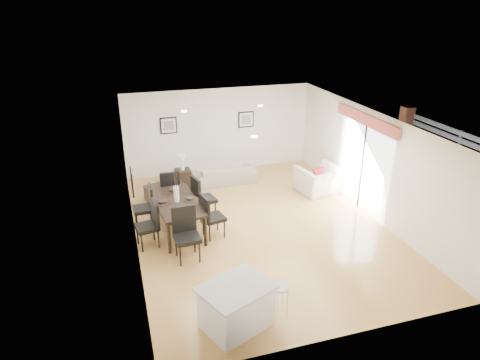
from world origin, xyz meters
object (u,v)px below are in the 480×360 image
object	(u,v)px
dining_chair_efar	(201,196)
dining_chair_head	(186,230)
dining_table	(177,204)
sofa	(224,174)
bar_stool	(280,291)
dining_chair_foot	(170,188)
kitchen_island	(236,306)
dining_chair_enear	(210,214)
armchair	(320,180)
dining_chair_wfar	(147,204)
dining_chair_wnear	(151,222)
side_table	(183,179)
coffee_table	(166,192)

from	to	relation	value
dining_chair_efar	dining_chair_head	bearing A→B (deg)	145.92
dining_table	dining_chair_head	distance (m)	1.18
sofa	bar_stool	size ratio (longest dim) A/B	3.05
sofa	dining_chair_foot	distance (m)	2.33
kitchen_island	bar_stool	xyz separation A→B (m)	(0.81, 0.00, 0.14)
sofa	dining_chair_enear	size ratio (longest dim) A/B	1.82
dining_table	dining_chair_efar	world-z (taller)	dining_chair_efar
armchair	kitchen_island	xyz separation A→B (m)	(-3.89, -4.65, 0.03)
dining_chair_efar	bar_stool	distance (m)	4.07
dining_chair_wfar	dining_chair_enear	bearing A→B (deg)	52.57
armchair	dining_chair_foot	distance (m)	4.33
dining_chair_wnear	dining_chair_enear	size ratio (longest dim) A/B	1.00
side_table	dining_table	bearing A→B (deg)	-102.70
dining_chair_wfar	coffee_table	distance (m)	1.61
sofa	dining_chair_enear	xyz separation A→B (m)	(-1.16, -3.08, 0.32)
dining_table	bar_stool	bearing A→B (deg)	-75.63
kitchen_island	dining_chair_foot	bearing A→B (deg)	72.00
dining_chair_wfar	sofa	bearing A→B (deg)	128.33
armchair	dining_chair_wfar	size ratio (longest dim) A/B	1.12
kitchen_island	bar_stool	bearing A→B (deg)	-23.12
dining_chair_efar	coffee_table	world-z (taller)	dining_chair_efar
dining_chair_foot	dining_table	bearing A→B (deg)	91.67
dining_chair_foot	kitchen_island	size ratio (longest dim) A/B	0.80
dining_table	dining_chair_wnear	distance (m)	0.83
dining_table	dining_chair_wfar	size ratio (longest dim) A/B	1.87
dining_table	coffee_table	size ratio (longest dim) A/B	1.88
sofa	dining_chair_foot	xyz separation A→B (m)	(-1.84, -1.39, 0.34)
dining_chair_efar	kitchen_island	world-z (taller)	dining_chair_efar
dining_chair_wfar	kitchen_island	size ratio (longest dim) A/B	0.75
dining_chair_head	bar_stool	distance (m)	2.69
dining_chair_head	kitchen_island	size ratio (longest dim) A/B	0.83
kitchen_island	bar_stool	distance (m)	0.82
sofa	kitchen_island	size ratio (longest dim) A/B	1.39
sofa	bar_stool	xyz separation A→B (m)	(-0.61, -6.14, 0.27)
dining_chair_efar	side_table	world-z (taller)	dining_chair_efar
dining_chair_wnear	dining_chair_efar	xyz separation A→B (m)	(1.35, 0.93, 0.05)
dining_chair_wnear	dining_chair_head	xyz separation A→B (m)	(0.67, -0.72, 0.06)
dining_chair_efar	kitchen_island	xyz separation A→B (m)	(-0.25, -4.03, -0.24)
armchair	bar_stool	xyz separation A→B (m)	(-3.09, -4.65, 0.17)
dining_chair_enear	dining_chair_head	size ratio (longest dim) A/B	0.92
dining_chair_enear	bar_stool	world-z (taller)	dining_chair_enear
armchair	coffee_table	distance (m)	4.44
dining_table	coffee_table	world-z (taller)	dining_table
side_table	armchair	bearing A→B (deg)	-20.14
dining_chair_wnear	side_table	xyz separation A→B (m)	(1.23, 2.93, -0.30)
sofa	dining_table	distance (m)	3.19
dining_chair_head	coffee_table	bearing A→B (deg)	87.73
dining_chair_wfar	bar_stool	xyz separation A→B (m)	(1.91, -4.05, -0.04)
side_table	bar_stool	world-z (taller)	bar_stool
armchair	kitchen_island	size ratio (longest dim) A/B	0.84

